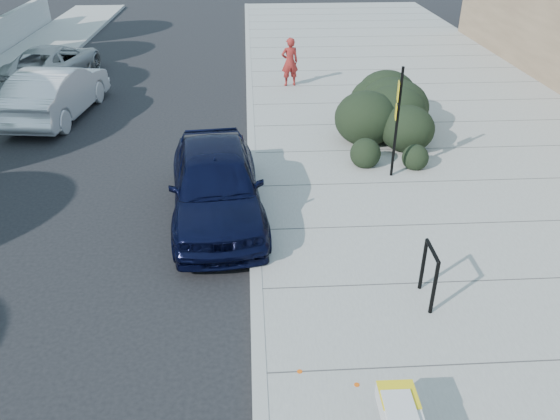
{
  "coord_description": "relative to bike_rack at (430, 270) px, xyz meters",
  "views": [
    {
      "loc": [
        -0.03,
        -7.77,
        6.26
      ],
      "look_at": [
        0.51,
        1.34,
        1.0
      ],
      "focal_mm": 35.0,
      "sensor_mm": 36.0,
      "label": 1
    }
  ],
  "objects": [
    {
      "name": "ground",
      "position": [
        -2.93,
        0.47,
        -0.79
      ],
      "size": [
        120.0,
        120.0,
        0.0
      ],
      "primitive_type": "plane",
      "color": "black",
      "rests_on": "ground"
    },
    {
      "name": "hedge",
      "position": [
        1.05,
        7.47,
        0.22
      ],
      "size": [
        2.49,
        4.67,
        1.71
      ],
      "primitive_type": "ellipsoid",
      "rotation": [
        0.0,
        0.0,
        0.05
      ],
      "color": "black",
      "rests_on": "sidewalk_near"
    },
    {
      "name": "bike_rack",
      "position": [
        0.0,
        0.0,
        0.0
      ],
      "size": [
        0.08,
        0.73,
        1.06
      ],
      "rotation": [
        0.0,
        0.0,
        -0.01
      ],
      "color": "black",
      "rests_on": "sidewalk_near"
    },
    {
      "name": "pedestrian",
      "position": [
        -1.43,
        12.57,
        0.23
      ],
      "size": [
        0.7,
        0.53,
        1.74
      ],
      "primitive_type": "imported",
      "rotation": [
        0.0,
        0.0,
        3.33
      ],
      "color": "maroon",
      "rests_on": "sidewalk_near"
    },
    {
      "name": "sidewalk_near",
      "position": [
        2.67,
        5.47,
        -0.71
      ],
      "size": [
        11.2,
        50.0,
        0.15
      ],
      "primitive_type": "cube",
      "color": "gray",
      "rests_on": "ground"
    },
    {
      "name": "curb_near",
      "position": [
        -2.93,
        5.47,
        -0.7
      ],
      "size": [
        0.22,
        50.0,
        0.17
      ],
      "primitive_type": "cube",
      "color": "#9E9E99",
      "rests_on": "ground"
    },
    {
      "name": "suv_silver",
      "position": [
        -10.43,
        14.13,
        -0.09
      ],
      "size": [
        2.96,
        5.29,
        1.4
      ],
      "primitive_type": "imported",
      "rotation": [
        0.0,
        0.0,
        3.01
      ],
      "color": "#999C9E",
      "rests_on": "ground"
    },
    {
      "name": "sign_post",
      "position": [
        0.56,
        4.89,
        0.92
      ],
      "size": [
        0.13,
        0.32,
        2.75
      ],
      "rotation": [
        0.0,
        0.0,
        -0.2
      ],
      "color": "black",
      "rests_on": "sidewalk_near"
    },
    {
      "name": "sedan_navy",
      "position": [
        -3.73,
        3.35,
        0.04
      ],
      "size": [
        2.39,
        5.04,
        1.66
      ],
      "primitive_type": "imported",
      "rotation": [
        0.0,
        0.0,
        0.09
      ],
      "color": "black",
      "rests_on": "ground"
    },
    {
      "name": "wagon_silver",
      "position": [
        -9.12,
        10.14,
        0.02
      ],
      "size": [
        2.31,
        5.1,
        1.62
      ],
      "primitive_type": "imported",
      "rotation": [
        0.0,
        0.0,
        3.02
      ],
      "color": "silver",
      "rests_on": "ground"
    }
  ]
}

